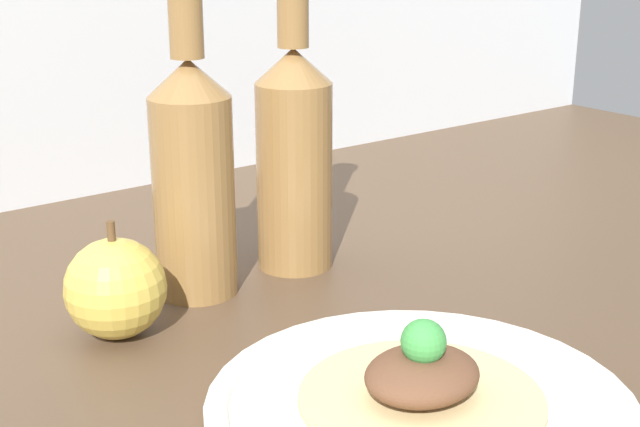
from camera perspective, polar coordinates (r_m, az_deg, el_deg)
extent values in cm
cube|color=brown|center=(75.92, 5.15, -8.90)|extent=(180.00, 110.00, 4.00)
cylinder|color=silver|center=(62.39, 6.46, -12.46)|extent=(29.42, 29.42, 1.64)
torus|color=silver|center=(62.10, 6.48, -12.00)|extent=(28.21, 28.21, 1.15)
cylinder|color=#D6BC7F|center=(61.88, 6.50, -11.65)|extent=(16.79, 16.79, 0.40)
ellipsoid|color=brown|center=(61.03, 6.56, -10.22)|extent=(8.30, 7.05, 3.09)
sphere|color=green|center=(59.89, 6.64, -8.15)|extent=(3.08, 3.08, 3.08)
cylinder|color=olive|center=(80.11, -8.07, 1.03)|extent=(7.32, 7.32, 18.14)
cone|color=olive|center=(77.64, -8.42, 8.60)|extent=(7.32, 7.32, 3.29)
cylinder|color=olive|center=(76.91, -8.62, 12.75)|extent=(2.93, 2.93, 8.00)
cylinder|color=olive|center=(85.77, -1.65, 2.37)|extent=(7.32, 7.32, 18.14)
cone|color=olive|center=(83.47, -1.72, 9.46)|extent=(7.32, 7.32, 3.29)
cylinder|color=olive|center=(82.79, -1.76, 13.32)|extent=(2.93, 2.93, 8.00)
sphere|color=gold|center=(74.34, -12.95, -4.69)|extent=(8.33, 8.33, 8.33)
cylinder|color=brown|center=(72.63, -13.22, -1.19)|extent=(0.67, 0.67, 1.87)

